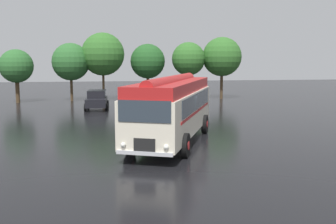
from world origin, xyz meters
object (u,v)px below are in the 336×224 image
vintage_bus (172,106)px  car_mid_right (165,99)px  car_mid_left (134,99)px  car_near_left (97,99)px

vintage_bus → car_mid_right: 14.22m
car_mid_right → car_mid_left: bearing=166.9°
vintage_bus → car_mid_right: (1.67, 14.08, -1.05)m
vintage_bus → car_mid_left: (-1.01, 14.70, -1.05)m
vintage_bus → car_mid_right: size_ratio=2.34×
car_mid_left → car_mid_right: size_ratio=0.97×
car_mid_right → car_near_left: bearing=173.2°
car_near_left → car_mid_right: same height
car_mid_right → vintage_bus: bearing=-96.8°
vintage_bus → car_mid_left: size_ratio=2.42×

